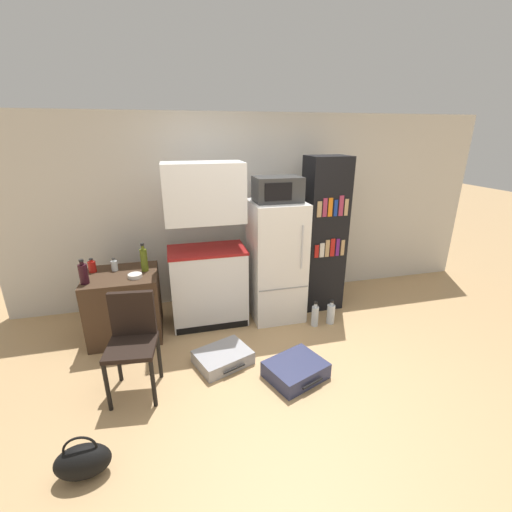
{
  "coord_description": "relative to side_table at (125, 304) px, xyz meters",
  "views": [
    {
      "loc": [
        -0.96,
        -2.39,
        2.18
      ],
      "look_at": [
        -0.14,
        0.85,
        0.97
      ],
      "focal_mm": 24.0,
      "sensor_mm": 36.0,
      "label": 1
    }
  ],
  "objects": [
    {
      "name": "bottle_clear_short",
      "position": [
        -0.07,
        0.12,
        0.43
      ],
      "size": [
        0.07,
        0.07,
        0.14
      ],
      "color": "silver",
      "rests_on": "side_table"
    },
    {
      "name": "water_bottle_front",
      "position": [
        2.35,
        -0.36,
        -0.24
      ],
      "size": [
        0.1,
        0.1,
        0.31
      ],
      "color": "silver",
      "rests_on": "ground_plane"
    },
    {
      "name": "ground_plane",
      "position": [
        1.54,
        -1.27,
        -0.37
      ],
      "size": [
        24.0,
        24.0,
        0.0
      ],
      "primitive_type": "plane",
      "color": "tan"
    },
    {
      "name": "bookshelf",
      "position": [
        2.42,
        0.13,
        0.59
      ],
      "size": [
        0.49,
        0.41,
        1.93
      ],
      "color": "black",
      "rests_on": "ground_plane"
    },
    {
      "name": "suitcase_small_flat",
      "position": [
        1.6,
        -1.17,
        -0.29
      ],
      "size": [
        0.63,
        0.58,
        0.15
      ],
      "rotation": [
        0.0,
        0.0,
        0.37
      ],
      "color": "navy",
      "rests_on": "ground_plane"
    },
    {
      "name": "water_bottle_middle",
      "position": [
        2.14,
        -0.37,
        -0.24
      ],
      "size": [
        0.08,
        0.08,
        0.32
      ],
      "color": "silver",
      "rests_on": "ground_plane"
    },
    {
      "name": "suitcase_large_flat",
      "position": [
        0.97,
        -0.8,
        -0.3
      ],
      "size": [
        0.62,
        0.55,
        0.13
      ],
      "rotation": [
        0.0,
        0.0,
        0.37
      ],
      "color": "#99999E",
      "rests_on": "ground_plane"
    },
    {
      "name": "bowl",
      "position": [
        0.16,
        -0.14,
        0.39
      ],
      "size": [
        0.14,
        0.14,
        0.04
      ],
      "color": "silver",
      "rests_on": "side_table"
    },
    {
      "name": "bottle_ketchup_red",
      "position": [
        -0.3,
        0.14,
        0.44
      ],
      "size": [
        0.08,
        0.08,
        0.15
      ],
      "color": "#AD1914",
      "rests_on": "side_table"
    },
    {
      "name": "bottle_olive_oil",
      "position": [
        0.26,
        0.03,
        0.5
      ],
      "size": [
        0.08,
        0.08,
        0.32
      ],
      "color": "#566619",
      "rests_on": "side_table"
    },
    {
      "name": "wall_back",
      "position": [
        1.74,
        0.73,
        0.84
      ],
      "size": [
        6.4,
        0.1,
        2.42
      ],
      "color": "beige",
      "rests_on": "ground_plane"
    },
    {
      "name": "chair",
      "position": [
        0.17,
        -0.94,
        0.17
      ],
      "size": [
        0.44,
        0.45,
        0.9
      ],
      "rotation": [
        0.0,
        0.0,
        -0.12
      ],
      "color": "black",
      "rests_on": "ground_plane"
    },
    {
      "name": "kitchen_hutch",
      "position": [
        0.95,
        0.07,
        0.5
      ],
      "size": [
        0.88,
        0.53,
        1.89
      ],
      "color": "white",
      "rests_on": "ground_plane"
    },
    {
      "name": "microwave",
      "position": [
        1.77,
        0.02,
        1.21
      ],
      "size": [
        0.53,
        0.36,
        0.28
      ],
      "color": "#333333",
      "rests_on": "refrigerator"
    },
    {
      "name": "refrigerator",
      "position": [
        1.77,
        0.02,
        0.35
      ],
      "size": [
        0.61,
        0.64,
        1.44
      ],
      "color": "white",
      "rests_on": "ground_plane"
    },
    {
      "name": "handbag",
      "position": [
        -0.12,
        -1.76,
        -0.25
      ],
      "size": [
        0.36,
        0.2,
        0.33
      ],
      "color": "black",
      "rests_on": "ground_plane"
    },
    {
      "name": "bottle_wine_dark",
      "position": [
        -0.32,
        -0.17,
        0.48
      ],
      "size": [
        0.09,
        0.09,
        0.26
      ],
      "color": "black",
      "rests_on": "side_table"
    },
    {
      "name": "side_table",
      "position": [
        0.0,
        0.0,
        0.0
      ],
      "size": [
        0.76,
        0.66,
        0.74
      ],
      "color": "#422D1E",
      "rests_on": "ground_plane"
    }
  ]
}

